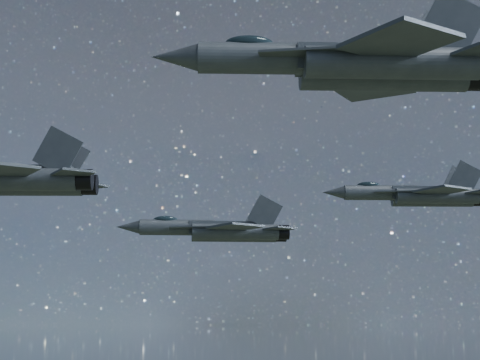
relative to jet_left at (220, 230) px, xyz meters
name	(u,v)px	position (x,y,z in m)	size (l,w,h in m)	color
jet_left	(220,230)	(0.00, 0.00, 0.00)	(19.29, 12.88, 4.89)	#32393E
jet_right	(359,64)	(-10.23, -44.03, 3.85)	(19.31, 12.78, 4.93)	#32393E
jet_slot	(421,195)	(14.06, -16.69, 2.30)	(16.41, 10.83, 4.20)	#32393E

